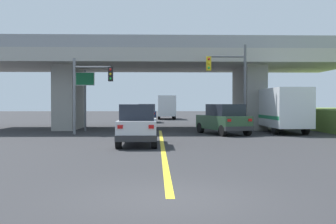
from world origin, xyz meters
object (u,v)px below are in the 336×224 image
(traffic_signal_farside, at_px, (88,86))
(semi_truck_distant, at_px, (166,107))
(highway_sign, at_px, (85,87))
(suv_crossing, at_px, (224,119))
(suv_lead, at_px, (138,125))
(traffic_signal_nearside, at_px, (233,78))
(sedan_oncoming, at_px, (147,113))
(box_truck, at_px, (281,109))

(traffic_signal_farside, height_order, semi_truck_distant, traffic_signal_farside)
(traffic_signal_farside, relative_size, highway_sign, 1.12)
(suv_crossing, relative_size, highway_sign, 1.06)
(suv_lead, distance_m, traffic_signal_nearside, 10.19)
(traffic_signal_farside, bearing_deg, semi_truck_distant, 77.69)
(traffic_signal_nearside, xyz_separation_m, traffic_signal_farside, (-9.81, -0.34, -0.54))
(sedan_oncoming, relative_size, highway_sign, 0.96)
(box_truck, distance_m, traffic_signal_farside, 13.64)
(sedan_oncoming, xyz_separation_m, traffic_signal_nearside, (6.23, -17.02, 2.77))
(sedan_oncoming, bearing_deg, suv_crossing, -72.86)
(highway_sign, bearing_deg, suv_lead, -67.24)
(suv_lead, distance_m, suv_crossing, 8.74)
(suv_lead, relative_size, traffic_signal_farside, 0.94)
(sedan_oncoming, bearing_deg, traffic_signal_nearside, -69.90)
(box_truck, height_order, sedan_oncoming, box_truck)
(suv_crossing, bearing_deg, sedan_oncoming, 88.36)
(suv_crossing, distance_m, semi_truck_distant, 27.84)
(box_truck, bearing_deg, traffic_signal_nearside, -164.58)
(suv_crossing, xyz_separation_m, traffic_signal_farside, (-9.07, 0.43, 2.24))
(traffic_signal_nearside, bearing_deg, traffic_signal_farside, -178.01)
(highway_sign, bearing_deg, traffic_signal_nearside, -15.08)
(highway_sign, height_order, semi_truck_distant, highway_sign)
(box_truck, xyz_separation_m, highway_sign, (-14.21, 1.83, 1.66))
(sedan_oncoming, xyz_separation_m, traffic_signal_farside, (-3.58, -17.36, 2.24))
(traffic_signal_nearside, height_order, highway_sign, traffic_signal_nearside)
(sedan_oncoming, bearing_deg, highway_sign, -106.92)
(box_truck, height_order, traffic_signal_nearside, traffic_signal_nearside)
(semi_truck_distant, bearing_deg, highway_sign, -105.51)
(suv_lead, height_order, traffic_signal_nearside, traffic_signal_nearside)
(suv_crossing, bearing_deg, suv_lead, -146.96)
(traffic_signal_farside, bearing_deg, highway_sign, 102.98)
(suv_crossing, relative_size, box_truck, 0.65)
(suv_crossing, relative_size, sedan_oncoming, 1.10)
(sedan_oncoming, relative_size, traffic_signal_nearside, 0.72)
(suv_crossing, height_order, traffic_signal_farside, traffic_signal_farside)
(suv_lead, bearing_deg, traffic_signal_nearside, 51.21)
(semi_truck_distant, bearing_deg, suv_crossing, -83.54)
(semi_truck_distant, bearing_deg, sedan_oncoming, -103.46)
(box_truck, height_order, highway_sign, highway_sign)
(sedan_oncoming, bearing_deg, semi_truck_distant, 76.54)
(suv_crossing, xyz_separation_m, highway_sign, (-9.80, 3.61, 2.29))
(traffic_signal_farside, xyz_separation_m, semi_truck_distant, (5.94, 27.22, -1.62))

